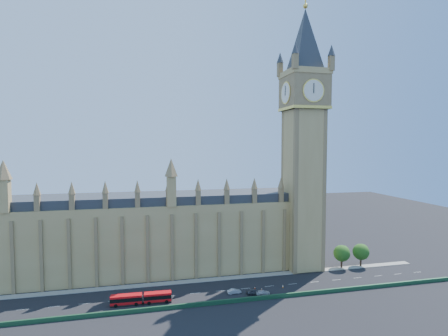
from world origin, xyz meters
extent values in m
plane|color=black|center=(0.00, 0.00, 0.00)|extent=(400.00, 400.00, 0.00)
cube|color=tan|center=(-25.00, 22.00, 12.50)|extent=(120.00, 20.00, 25.00)
cube|color=#2D3035|center=(-25.00, 22.00, 26.50)|extent=(120.00, 18.00, 3.00)
cube|color=tan|center=(38.00, 14.00, 29.00)|extent=(12.00, 12.00, 58.00)
cube|color=olive|center=(38.00, 14.00, 64.00)|extent=(14.00, 14.00, 12.00)
cylinder|color=silver|center=(38.00, 6.85, 64.00)|extent=(7.20, 0.30, 7.20)
cube|color=tan|center=(38.00, 14.00, 71.00)|extent=(14.50, 14.50, 2.00)
pyramid|color=#2D3035|center=(38.00, 14.00, 94.00)|extent=(20.59, 20.59, 22.00)
sphere|color=#F2C64C|center=(38.00, 14.00, 94.80)|extent=(1.80, 1.80, 1.80)
cube|color=#1E4C2D|center=(0.00, -9.00, 0.60)|extent=(160.00, 0.60, 1.20)
cube|color=gray|center=(0.00, 9.50, 0.08)|extent=(160.00, 3.00, 0.16)
cylinder|color=#382619|center=(52.00, 10.00, 2.00)|extent=(0.70, 0.70, 4.00)
sphere|color=#1A4512|center=(52.00, 10.00, 5.50)|extent=(6.00, 6.00, 6.00)
sphere|color=#1A4512|center=(52.80, 10.30, 6.10)|extent=(4.38, 4.38, 4.38)
cylinder|color=#382619|center=(60.00, 10.00, 2.00)|extent=(0.70, 0.70, 4.00)
sphere|color=#1A4512|center=(60.00, 10.00, 5.50)|extent=(6.00, 6.00, 6.00)
sphere|color=#1A4512|center=(60.80, 10.30, 6.10)|extent=(4.38, 4.38, 4.38)
cube|color=red|center=(-24.22, -3.46, 1.45)|extent=(8.76, 2.69, 2.90)
cube|color=red|center=(-15.44, -3.74, 1.45)|extent=(7.80, 2.66, 2.90)
cube|color=black|center=(-24.22, -3.46, 1.80)|extent=(8.81, 2.74, 1.10)
cube|color=black|center=(-15.44, -3.74, 1.80)|extent=(7.85, 2.71, 1.10)
cylinder|color=black|center=(-20.07, -3.59, 1.30)|extent=(0.85, 2.34, 2.32)
cylinder|color=black|center=(-27.03, -4.58, 0.48)|extent=(0.97, 0.32, 0.97)
cylinder|color=black|center=(-26.96, -2.16, 0.48)|extent=(0.97, 0.32, 0.97)
cylinder|color=black|center=(-21.48, -4.76, 0.48)|extent=(0.97, 0.32, 0.97)
cylinder|color=black|center=(-21.40, -2.34, 0.48)|extent=(0.97, 0.32, 0.97)
cylinder|color=black|center=(-17.94, -4.87, 0.48)|extent=(0.97, 0.32, 0.97)
cylinder|color=black|center=(-17.87, -2.46, 0.48)|extent=(0.97, 0.32, 0.97)
cylinder|color=black|center=(-13.00, -5.03, 0.48)|extent=(0.97, 0.32, 0.97)
cylinder|color=black|center=(-12.93, -2.62, 0.48)|extent=(0.97, 0.32, 0.97)
imported|color=#393A40|center=(13.44, -4.84, 0.82)|extent=(4.93, 2.30, 1.63)
imported|color=#A4A6AB|center=(7.60, -2.88, 0.70)|extent=(4.35, 1.84, 1.40)
imported|color=silver|center=(15.82, -5.65, 0.65)|extent=(4.55, 1.94, 1.31)
cube|color=black|center=(24.07, -1.49, 0.02)|extent=(0.48, 0.48, 0.04)
cone|color=orange|center=(24.07, -1.49, 0.32)|extent=(0.53, 0.53, 0.63)
cylinder|color=white|center=(24.07, -1.49, 0.41)|extent=(0.31, 0.31, 0.11)
cube|color=black|center=(14.83, -0.98, 0.02)|extent=(0.48, 0.48, 0.04)
cone|color=red|center=(14.83, -0.98, 0.33)|extent=(0.53, 0.53, 0.66)
cylinder|color=white|center=(14.83, -0.98, 0.42)|extent=(0.32, 0.32, 0.11)
cube|color=black|center=(16.55, -2.43, 0.02)|extent=(0.45, 0.45, 0.04)
cone|color=#ED5F0C|center=(16.55, -2.43, 0.31)|extent=(0.49, 0.49, 0.63)
cylinder|color=white|center=(16.55, -2.43, 0.40)|extent=(0.30, 0.30, 0.11)
cube|color=black|center=(23.74, -2.17, 0.02)|extent=(0.44, 0.44, 0.04)
cone|color=orange|center=(23.74, -2.17, 0.32)|extent=(0.48, 0.48, 0.65)
cylinder|color=white|center=(23.74, -2.17, 0.41)|extent=(0.31, 0.31, 0.11)
camera|label=1|loc=(-18.77, -103.65, 44.95)|focal=28.00mm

